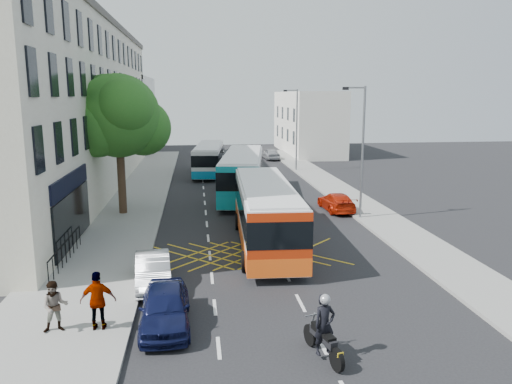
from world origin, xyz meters
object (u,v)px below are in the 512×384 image
object	(u,v)px
street_tree	(118,117)
parked_car_blue	(165,307)
bus_mid	(243,174)
distant_car_dark	(246,150)
distant_car_silver	(271,154)
motorbike	(324,328)
lamp_near	(361,145)
red_hatchback	(336,202)
lamp_far	(296,125)
pedestrian_far	(98,301)
bus_far	(209,159)
parked_car_silver	(153,270)
bus_near	(266,213)
distant_car_grey	(232,154)
pedestrian_near	(55,307)

from	to	relation	value
street_tree	parked_car_blue	distance (m)	17.60
bus_mid	distant_car_dark	distance (m)	25.49
bus_mid	distant_car_silver	size ratio (longest dim) A/B	3.06
motorbike	lamp_near	bearing A→B (deg)	53.35
red_hatchback	distant_car_silver	world-z (taller)	distant_car_silver
lamp_far	distant_car_silver	world-z (taller)	lamp_far
lamp_near	pedestrian_far	size ratio (longest dim) A/B	4.09
lamp_near	motorbike	xyz separation A→B (m)	(-6.35, -15.96, -3.67)
red_hatchback	distant_car_silver	size ratio (longest dim) A/B	1.04
parked_car_blue	bus_far	bearing A→B (deg)	84.13
lamp_far	bus_far	distance (m)	9.28
lamp_far	motorbike	distance (m)	36.70
parked_car_silver	distant_car_dark	bearing A→B (deg)	73.64
lamp_far	parked_car_blue	distance (m)	35.34
parked_car_silver	distant_car_silver	size ratio (longest dim) A/B	0.97
bus_mid	lamp_far	bearing A→B (deg)	70.84
parked_car_silver	bus_far	bearing A→B (deg)	78.32
bus_near	distant_car_silver	size ratio (longest dim) A/B	2.89
distant_car_grey	pedestrian_far	xyz separation A→B (m)	(-7.56, -43.32, 0.46)
bus_near	bus_mid	size ratio (longest dim) A/B	0.94
distant_car_dark	pedestrian_near	xyz separation A→B (m)	(-10.85, -46.45, 0.26)
bus_near	distant_car_silver	world-z (taller)	bus_near
red_hatchback	distant_car_silver	bearing A→B (deg)	-91.41
distant_car_silver	pedestrian_near	xyz separation A→B (m)	(-13.45, -42.89, 0.31)
motorbike	pedestrian_near	xyz separation A→B (m)	(-8.19, 2.40, 0.05)
bus_mid	distant_car_grey	xyz separation A→B (m)	(0.87, 22.19, -1.12)
parked_car_blue	pedestrian_near	world-z (taller)	pedestrian_near
bus_mid	distant_car_silver	xyz separation A→B (m)	(5.41, 21.75, -1.10)
parked_car_silver	distant_car_grey	distance (m)	39.79
red_hatchback	pedestrian_far	world-z (taller)	pedestrian_far
lamp_near	parked_car_blue	world-z (taller)	lamp_near
bus_near	parked_car_blue	xyz separation A→B (m)	(-4.62, -8.70, -1.01)
distant_car_dark	pedestrian_near	distance (m)	47.70
street_tree	parked_car_blue	world-z (taller)	street_tree
bus_far	distant_car_silver	bearing A→B (deg)	58.76
bus_mid	motorbike	distance (m)	23.55
street_tree	red_hatchback	world-z (taller)	street_tree
lamp_far	distant_car_grey	bearing A→B (deg)	119.99
bus_mid	distant_car_dark	bearing A→B (deg)	92.15
distant_car_silver	pedestrian_far	world-z (taller)	pedestrian_far
distant_car_silver	distant_car_grey	bearing A→B (deg)	-9.86
street_tree	bus_far	distance (m)	17.92
lamp_far	red_hatchback	xyz separation A→B (m)	(-0.70, -17.49, -4.01)
parked_car_blue	pedestrian_near	xyz separation A→B (m)	(-3.45, -0.23, 0.31)
lamp_near	lamp_far	bearing A→B (deg)	90.00
street_tree	distant_car_silver	size ratio (longest dim) A/B	2.19
parked_car_silver	distant_car_grey	xyz separation A→B (m)	(6.16, 39.31, 0.02)
bus_near	bus_far	size ratio (longest dim) A/B	1.11
motorbike	red_hatchback	bearing A→B (deg)	58.03
street_tree	lamp_near	distance (m)	15.10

